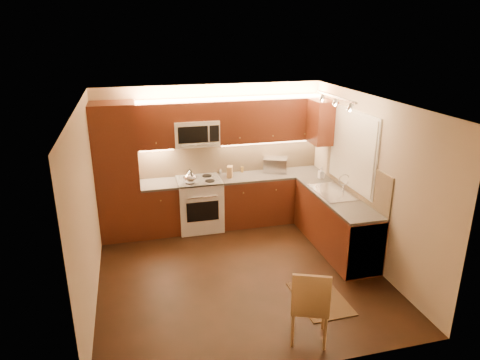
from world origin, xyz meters
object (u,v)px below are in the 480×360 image
object	(u,v)px
kettle	(190,177)
toaster_oven	(275,165)
stove	(200,204)
soap_bottle	(321,173)
microwave	(196,133)
dining_chair	(310,303)
sink	(333,188)
knife_block	(230,172)

from	to	relation	value
kettle	toaster_oven	world-z (taller)	kettle
stove	kettle	world-z (taller)	kettle
kettle	soap_bottle	distance (m)	2.30
microwave	dining_chair	size ratio (longest dim) A/B	0.81
stove	toaster_oven	world-z (taller)	toaster_oven
toaster_oven	soap_bottle	world-z (taller)	toaster_oven
stove	soap_bottle	distance (m)	2.22
stove	kettle	distance (m)	0.63
sink	toaster_oven	world-z (taller)	toaster_oven
toaster_oven	dining_chair	xyz separation A→B (m)	(-0.74, -3.40, -0.56)
sink	kettle	world-z (taller)	kettle
microwave	kettle	world-z (taller)	microwave
knife_block	soap_bottle	xyz separation A→B (m)	(1.55, -0.46, -0.00)
stove	soap_bottle	world-z (taller)	soap_bottle
microwave	sink	distance (m)	2.48
sink	soap_bottle	distance (m)	0.73
toaster_oven	stove	bearing A→B (deg)	-151.62
dining_chair	stove	bearing A→B (deg)	124.89
kettle	dining_chair	bearing A→B (deg)	-90.49
stove	kettle	xyz separation A→B (m)	(-0.17, -0.18, 0.58)
soap_bottle	kettle	bearing A→B (deg)	171.72
toaster_oven	sink	bearing A→B (deg)	-44.93
knife_block	dining_chair	size ratio (longest dim) A/B	0.21
stove	sink	bearing A→B (deg)	-29.36
kettle	toaster_oven	size ratio (longest dim) A/B	0.59
microwave	sink	size ratio (longest dim) A/B	0.88
microwave	knife_block	size ratio (longest dim) A/B	3.82
stove	microwave	bearing A→B (deg)	90.00
microwave	sink	xyz separation A→B (m)	(2.00, -1.26, -0.74)
microwave	toaster_oven	world-z (taller)	microwave
knife_block	kettle	bearing A→B (deg)	-142.34
microwave	knife_block	bearing A→B (deg)	-8.78
microwave	dining_chair	bearing A→B (deg)	-77.97
microwave	soap_bottle	bearing A→B (deg)	-14.41
sink	kettle	distance (m)	2.37
toaster_oven	knife_block	size ratio (longest dim) A/B	2.14
knife_block	dining_chair	world-z (taller)	knife_block
sink	toaster_oven	distance (m)	1.40
microwave	dining_chair	xyz separation A→B (m)	(0.72, -3.37, -1.25)
stove	sink	distance (m)	2.35
knife_block	toaster_oven	bearing A→B (deg)	27.92
sink	soap_bottle	world-z (taller)	soap_bottle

